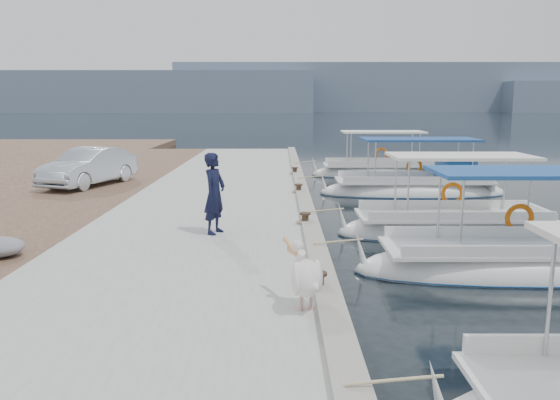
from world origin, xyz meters
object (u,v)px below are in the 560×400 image
object	(u,v)px
pelican	(306,276)
fisherman	(215,193)
fishing_caique_c	(451,231)
fishing_caique_d	(415,190)
fishing_caique_b	(522,267)
parked_car	(89,167)
fishing_caique_e	(378,173)

from	to	relation	value
pelican	fisherman	world-z (taller)	fisherman
fishing_caique_c	fishing_caique_d	size ratio (longest dim) A/B	0.85
fishing_caique_d	fisherman	bearing A→B (deg)	-128.82
fishing_caique_b	fishing_caique_c	size ratio (longest dim) A/B	1.16
parked_car	fisherman	bearing A→B (deg)	-35.41
fisherman	fishing_caique_d	bearing A→B (deg)	-17.25
fishing_caique_c	pelican	world-z (taller)	fishing_caique_c
fishing_caique_b	pelican	world-z (taller)	fishing_caique_b
fishing_caique_e	fisherman	world-z (taller)	fisherman
fisherman	parked_car	xyz separation A→B (m)	(-5.70, 7.74, -0.26)
fishing_caique_e	pelican	xyz separation A→B (m)	(-4.53, -19.10, 0.90)
fishing_caique_c	fishing_caique_d	world-z (taller)	same
fishing_caique_b	fishing_caique_d	bearing A→B (deg)	88.95
fishing_caique_b	fisherman	bearing A→B (deg)	167.09
fishing_caique_b	parked_car	distance (m)	15.61
fishing_caique_d	pelican	xyz separation A→B (m)	(-5.03, -13.60, 0.83)
fishing_caique_b	fishing_caique_d	distance (m)	10.24
fishing_caique_e	parked_car	bearing A→B (deg)	-152.10
fishing_caique_d	pelican	distance (m)	14.52
fishing_caique_b	fishing_caique_e	world-z (taller)	same
fishing_caique_d	fishing_caique_e	world-z (taller)	same
fishing_caique_d	fishing_caique_e	xyz separation A→B (m)	(-0.50, 5.51, -0.06)
parked_car	fishing_caique_c	bearing A→B (deg)	-7.94
fishing_caique_c	fisherman	distance (m)	6.71
parked_car	fishing_caique_d	bearing A→B (deg)	22.48
fisherman	parked_car	world-z (taller)	fisherman
fishing_caique_d	fisherman	world-z (taller)	fisherman
fishing_caique_e	fishing_caique_c	bearing A→B (deg)	-90.84
fishing_caique_b	pelican	size ratio (longest dim) A/B	5.59
fishing_caique_b	fisherman	xyz separation A→B (m)	(-6.80, 1.56, 1.35)
fishing_caique_b	parked_car	world-z (taller)	fishing_caique_b
fishing_caique_e	pelican	bearing A→B (deg)	-103.34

